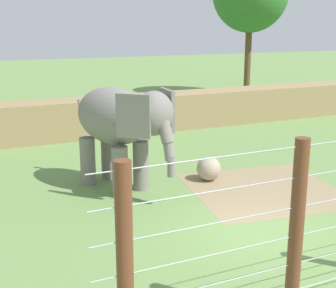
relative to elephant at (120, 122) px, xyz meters
name	(u,v)px	position (x,y,z in m)	size (l,w,h in m)	color
ground_plane	(257,232)	(2.01, -4.35, -2.12)	(120.00, 120.00, 0.00)	#6B8E4C
dirt_patch	(264,189)	(4.01, -1.87, -2.11)	(4.46, 4.31, 0.01)	#937F5B
embankment_wall	(110,116)	(2.01, 7.37, -1.27)	(36.00, 1.80, 1.69)	#997F56
elephant	(120,122)	(0.00, 0.00, 0.00)	(2.65, 4.07, 3.19)	gray
enrichment_ball	(209,168)	(2.87, -0.38, -1.72)	(0.79, 0.79, 0.79)	tan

